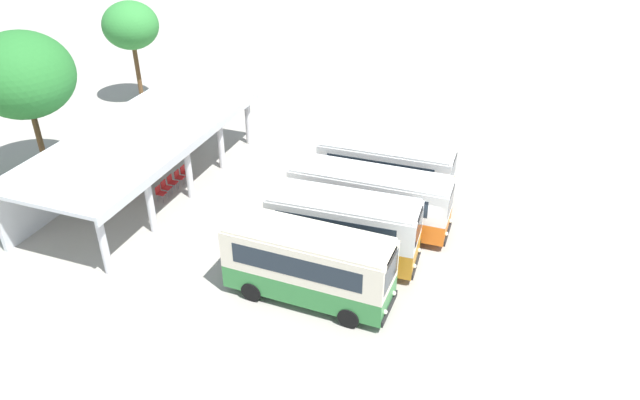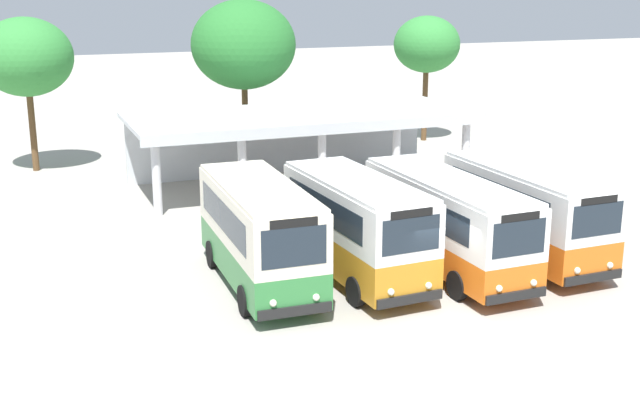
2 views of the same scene
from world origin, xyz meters
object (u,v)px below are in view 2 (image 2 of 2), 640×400
at_px(city_bus_middle_cream, 446,220).
at_px(city_bus_fourth_amber, 526,209).
at_px(waiting_chair_second_from_end, 304,181).
at_px(waiting_chair_middle_seat, 317,180).
at_px(city_bus_second_in_row, 356,224).
at_px(waiting_chair_fourth_seat, 330,179).
at_px(waiting_chair_fifth_seat, 343,178).
at_px(waiting_chair_end_by_column, 291,182).
at_px(city_bus_nearest_orange, 260,230).

bearing_deg(city_bus_middle_cream, city_bus_fourth_amber, -0.17).
xyz_separation_m(waiting_chair_second_from_end, waiting_chair_middle_seat, (0.62, -0.00, 0.00)).
bearing_deg(city_bus_fourth_amber, city_bus_middle_cream, 179.83).
relative_size(city_bus_second_in_row, waiting_chair_fourth_seat, 8.04).
relative_size(city_bus_fourth_amber, waiting_chair_fifth_seat, 8.27).
bearing_deg(waiting_chair_end_by_column, waiting_chair_fourth_seat, -0.21).
distance_m(city_bus_fourth_amber, waiting_chair_fifth_seat, 11.40).
xyz_separation_m(city_bus_fourth_amber, waiting_chair_second_from_end, (-3.82, 11.24, -1.23)).
relative_size(city_bus_nearest_orange, waiting_chair_second_from_end, 8.27).
relative_size(waiting_chair_second_from_end, waiting_chair_fifth_seat, 1.00).
bearing_deg(waiting_chair_fourth_seat, waiting_chair_middle_seat, 173.85).
height_order(waiting_chair_end_by_column, waiting_chair_middle_seat, same).
height_order(city_bus_fourth_amber, waiting_chair_fifth_seat, city_bus_fourth_amber).
bearing_deg(city_bus_nearest_orange, city_bus_middle_cream, -7.80).
distance_m(city_bus_second_in_row, city_bus_middle_cream, 3.05).
relative_size(waiting_chair_second_from_end, waiting_chair_fourth_seat, 1.00).
bearing_deg(waiting_chair_fifth_seat, waiting_chair_second_from_end, 177.80).
relative_size(city_bus_middle_cream, waiting_chair_middle_seat, 9.22).
distance_m(city_bus_fourth_amber, waiting_chair_fourth_seat, 11.53).
relative_size(city_bus_fourth_amber, waiting_chair_fourth_seat, 8.27).
bearing_deg(waiting_chair_middle_seat, city_bus_middle_cream, -89.14).
xyz_separation_m(city_bus_fourth_amber, waiting_chair_middle_seat, (-3.20, 11.24, -1.23)).
bearing_deg(city_bus_fourth_amber, city_bus_second_in_row, 176.67).
distance_m(city_bus_fourth_amber, waiting_chair_second_from_end, 11.93).
xyz_separation_m(city_bus_nearest_orange, city_bus_fourth_amber, (9.08, -0.84, -0.04)).
xyz_separation_m(waiting_chair_second_from_end, waiting_chair_fourth_seat, (1.24, -0.07, 0.00)).
relative_size(city_bus_fourth_amber, waiting_chair_middle_seat, 8.27).
bearing_deg(city_bus_fourth_amber, waiting_chair_middle_seat, 105.88).
height_order(waiting_chair_fourth_seat, waiting_chair_fifth_seat, same).
height_order(city_bus_nearest_orange, waiting_chair_second_from_end, city_bus_nearest_orange).
distance_m(city_bus_nearest_orange, city_bus_second_in_row, 3.07).
distance_m(city_bus_middle_cream, waiting_chair_second_from_end, 11.32).
bearing_deg(waiting_chair_fifth_seat, city_bus_nearest_orange, -124.61).
bearing_deg(city_bus_second_in_row, waiting_chair_end_by_column, 81.50).
height_order(waiting_chair_second_from_end, waiting_chair_middle_seat, same).
height_order(waiting_chair_second_from_end, waiting_chair_fifth_seat, same).
distance_m(waiting_chair_end_by_column, waiting_chair_second_from_end, 0.62).
relative_size(city_bus_middle_cream, waiting_chair_fourth_seat, 9.22).
bearing_deg(city_bus_fourth_amber, waiting_chair_second_from_end, 108.76).
height_order(city_bus_second_in_row, city_bus_fourth_amber, city_bus_second_in_row).
bearing_deg(waiting_chair_fourth_seat, city_bus_nearest_orange, -122.20).
xyz_separation_m(waiting_chair_middle_seat, waiting_chair_fourth_seat, (0.62, -0.07, 0.00)).
distance_m(city_bus_second_in_row, waiting_chair_middle_seat, 11.33).
relative_size(city_bus_nearest_orange, waiting_chair_fifth_seat, 8.27).
bearing_deg(waiting_chair_fourth_seat, waiting_chair_fifth_seat, -0.44).
bearing_deg(city_bus_second_in_row, waiting_chair_fourth_seat, 72.18).
xyz_separation_m(city_bus_middle_cream, city_bus_fourth_amber, (3.03, -0.01, 0.04)).
xyz_separation_m(city_bus_second_in_row, city_bus_middle_cream, (3.03, -0.34, -0.08)).
relative_size(city_bus_nearest_orange, city_bus_second_in_row, 1.03).
bearing_deg(waiting_chair_second_from_end, waiting_chair_fourth_seat, -3.09).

